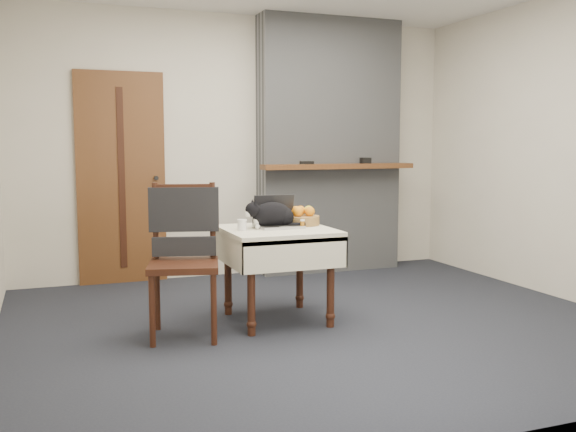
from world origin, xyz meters
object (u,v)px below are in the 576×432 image
Objects in this scene: cat at (273,215)px; fruit_basket at (303,217)px; side_table at (277,243)px; laptop at (277,219)px; pill_bottle at (302,224)px; cream_jar at (242,225)px; chair at (184,238)px; door at (121,178)px.

fruit_basket is at bearing 12.83° from cat.
laptop reaches higher than side_table.
pill_bottle is at bearing -112.70° from fruit_basket.
pill_bottle reaches higher than side_table.
chair is (-0.44, -0.05, -0.07)m from cream_jar.
fruit_basket is (1.17, -1.68, -0.24)m from door.
laptop is at bearing -61.31° from door.
laptop is 4.80× the size of pill_bottle.
chair reaches higher than laptop.
fruit_basket is at bearing 10.69° from laptop.
door is 1.98m from cat.
door reaches higher than cream_jar.
chair reaches higher than cream_jar.
fruit_basket reaches higher than pill_bottle.
cream_jar is (-0.26, -0.06, -0.05)m from cat.
chair is at bearing -173.18° from cream_jar.
pill_bottle is (0.45, -0.06, -0.00)m from cream_jar.
cream_jar is at bearing -166.28° from fruit_basket.
side_table is at bearing -155.19° from fruit_basket.
door is 6.04× the size of laptop.
side_table is 2.36× the size of laptop.
door is at bearing 124.96° from fruit_basket.
pill_bottle is at bearing -34.65° from cat.
chair is at bearing -171.64° from laptop.
door is 25.24× the size of cream_jar.
fruit_basket is (0.23, 0.05, -0.00)m from laptop.
pill_bottle is 0.07× the size of chair.
fruit_basket is at bearing 13.72° from cream_jar.
cream_jar is 0.31× the size of fruit_basket.
laptop is at bearing 24.10° from chair.
side_table is 0.74× the size of chair.
laptop is at bearing 70.85° from side_table.
door is 29.02× the size of pill_bottle.
side_table is (0.92, -1.79, -0.41)m from door.
cat is 0.28m from fruit_basket.
cat is (-0.04, -0.02, 0.03)m from laptop.
pill_bottle is at bearing -45.76° from laptop.
laptop is 0.06m from cat.
door reaches higher than chair.
pill_bottle is (0.19, -0.12, -0.06)m from cat.
fruit_basket is 0.98m from chair.
pill_bottle is at bearing -8.12° from cream_jar.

